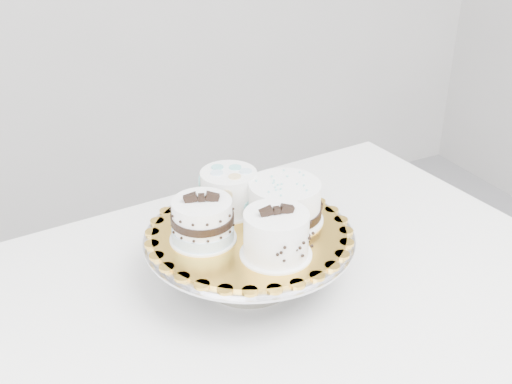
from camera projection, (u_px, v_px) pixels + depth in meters
name	position (u px, v px, depth m)	size (l,w,h in m)	color
table	(246.00, 345.00, 1.04)	(1.20, 0.85, 0.75)	white
cake_stand	(249.00, 248.00, 1.02)	(0.33, 0.33, 0.09)	gray
cake_board	(249.00, 232.00, 1.01)	(0.31, 0.31, 0.00)	gold
cake_swirl	(276.00, 235.00, 0.93)	(0.11, 0.11, 0.09)	white
cake_banded	(202.00, 222.00, 0.97)	(0.12, 0.12, 0.08)	white
cake_dots	(229.00, 190.00, 1.05)	(0.11, 0.11, 0.07)	white
cake_ribbon	(285.00, 203.00, 1.02)	(0.14, 0.13, 0.07)	white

